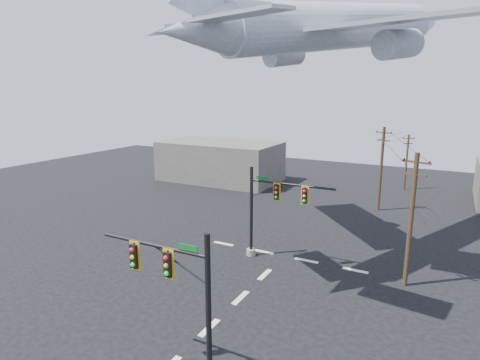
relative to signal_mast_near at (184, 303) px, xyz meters
The scene contains 10 objects.
ground 6.04m from the signal_mast_near, 107.85° to the left, with size 120.00×120.00×0.00m, color black.
lane_markings 10.47m from the signal_mast_near, 98.07° to the left, with size 14.00×21.20×0.01m.
signal_mast_near is the anchor object (origin of this frame).
signal_mast_far 15.19m from the signal_mast_near, 99.19° to the left, with size 7.41×0.85×7.74m.
utility_pole_a 17.56m from the signal_mast_near, 61.51° to the left, with size 1.90×0.72×9.75m.
utility_pole_b 34.10m from the signal_mast_near, 84.20° to the left, with size 1.89×0.87×9.81m.
utility_pole_c 46.43m from the signal_mast_near, 83.81° to the left, with size 1.54×0.65×7.83m.
power_lines 31.47m from the signal_mast_near, 80.30° to the left, with size 6.69×30.76×0.92m.
airliner 23.90m from the signal_mast_near, 85.46° to the left, with size 28.05×30.64×8.34m.
building_left 44.65m from the signal_mast_near, 118.58° to the left, with size 18.00×10.00×6.00m, color #625E56.
Camera 1 is at (11.65, -18.05, 13.89)m, focal length 30.00 mm.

